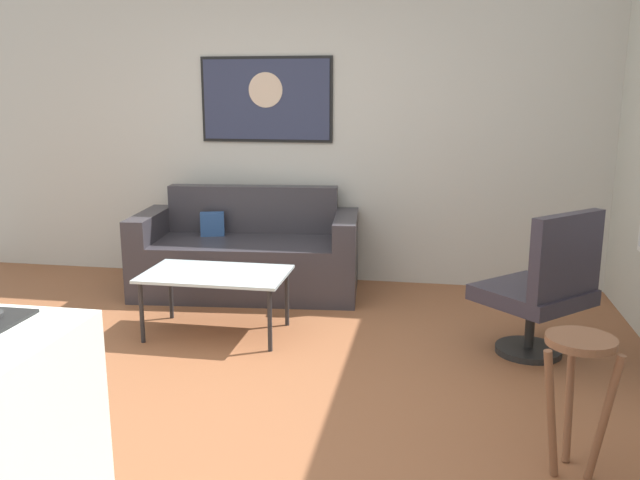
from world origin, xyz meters
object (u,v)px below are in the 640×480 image
(coffee_table, at_px, (216,277))
(wall_painting, at_px, (266,99))
(bar_stool, at_px, (578,371))
(armchair, at_px, (544,287))
(couch, at_px, (248,257))

(coffee_table, bearing_deg, wall_painting, 90.36)
(coffee_table, xyz_separation_m, bar_stool, (2.11, -1.39, 0.08))
(armchair, bearing_deg, bar_stool, -92.12)
(bar_stool, bearing_deg, wall_painting, 126.39)
(bar_stool, height_order, wall_painting, wall_painting)
(coffee_table, relative_size, bar_stool, 1.54)
(couch, bearing_deg, bar_stool, -47.75)
(armchair, relative_size, bar_stool, 1.49)
(bar_stool, relative_size, wall_painting, 0.55)
(armchair, xyz_separation_m, wall_painting, (-2.17, 1.54, 1.13))
(armchair, height_order, bar_stool, armchair)
(armchair, distance_m, wall_painting, 2.89)
(coffee_table, relative_size, armchair, 1.03)
(armchair, xyz_separation_m, bar_stool, (-0.05, -1.34, 0.02))
(coffee_table, height_order, wall_painting, wall_painting)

